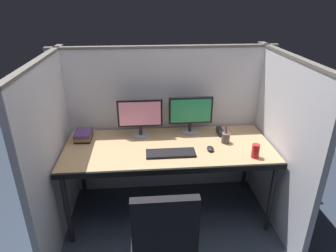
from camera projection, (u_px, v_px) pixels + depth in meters
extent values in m
plane|color=#2D3847|center=(171.00, 231.00, 2.75)|extent=(8.00, 8.00, 0.00)
cube|color=silver|center=(165.00, 123.00, 3.11)|extent=(2.20, 0.05, 1.55)
cube|color=#605B56|center=(164.00, 47.00, 2.78)|extent=(2.21, 0.06, 0.02)
cube|color=silver|center=(54.00, 153.00, 2.53)|extent=(0.05, 1.40, 1.55)
cube|color=#605B56|center=(37.00, 61.00, 2.21)|extent=(0.06, 1.41, 0.02)
cube|color=silver|center=(278.00, 143.00, 2.69)|extent=(0.05, 1.40, 1.55)
cube|color=#605B56|center=(293.00, 56.00, 2.36)|extent=(0.06, 1.41, 0.02)
cube|color=tan|center=(168.00, 148.00, 2.72)|extent=(1.90, 0.80, 0.04)
cube|color=black|center=(173.00, 171.00, 2.37)|extent=(1.90, 0.02, 0.05)
cylinder|color=black|center=(67.00, 210.00, 2.50)|extent=(0.04, 0.04, 0.70)
cylinder|color=black|center=(271.00, 199.00, 2.64)|extent=(0.04, 0.04, 0.70)
cylinder|color=black|center=(82.00, 167.00, 3.12)|extent=(0.04, 0.04, 0.70)
cylinder|color=black|center=(246.00, 159.00, 3.25)|extent=(0.04, 0.04, 0.70)
cube|color=black|center=(163.00, 242.00, 2.04)|extent=(0.44, 0.44, 0.07)
cube|color=black|center=(165.00, 231.00, 1.75)|extent=(0.40, 0.06, 0.48)
cylinder|color=gray|center=(141.00, 135.00, 2.91)|extent=(0.17, 0.17, 0.01)
cylinder|color=black|center=(141.00, 130.00, 2.89)|extent=(0.03, 0.03, 0.09)
cube|color=black|center=(140.00, 113.00, 2.82)|extent=(0.43, 0.03, 0.27)
cube|color=pink|center=(140.00, 114.00, 2.80)|extent=(0.39, 0.01, 0.23)
cylinder|color=gray|center=(190.00, 132.00, 2.98)|extent=(0.17, 0.17, 0.01)
cylinder|color=black|center=(190.00, 127.00, 2.96)|extent=(0.03, 0.03, 0.09)
cube|color=black|center=(191.00, 110.00, 2.89)|extent=(0.43, 0.03, 0.27)
cube|color=#268C59|center=(191.00, 111.00, 2.87)|extent=(0.39, 0.01, 0.23)
cube|color=black|center=(171.00, 153.00, 2.57)|extent=(0.43, 0.15, 0.02)
ellipsoid|color=black|center=(210.00, 149.00, 2.64)|extent=(0.06, 0.10, 0.03)
cylinder|color=#59595B|center=(210.00, 146.00, 2.65)|extent=(0.01, 0.01, 0.01)
cylinder|color=#4C4742|center=(226.00, 138.00, 2.76)|extent=(0.08, 0.08, 0.09)
cylinder|color=red|center=(226.00, 135.00, 2.75)|extent=(0.01, 0.01, 0.13)
cylinder|color=#263FB2|center=(225.00, 134.00, 2.74)|extent=(0.01, 0.01, 0.16)
cylinder|color=black|center=(226.00, 134.00, 2.76)|extent=(0.01, 0.01, 0.15)
cylinder|color=red|center=(256.00, 151.00, 2.51)|extent=(0.07, 0.07, 0.12)
cube|color=black|center=(84.00, 138.00, 2.84)|extent=(0.15, 0.21, 0.02)
cube|color=olive|center=(83.00, 136.00, 2.83)|extent=(0.15, 0.21, 0.02)
cube|color=#4C3366|center=(83.00, 133.00, 2.82)|extent=(0.15, 0.21, 0.04)
cube|color=black|center=(220.00, 132.00, 2.93)|extent=(0.04, 0.15, 0.06)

